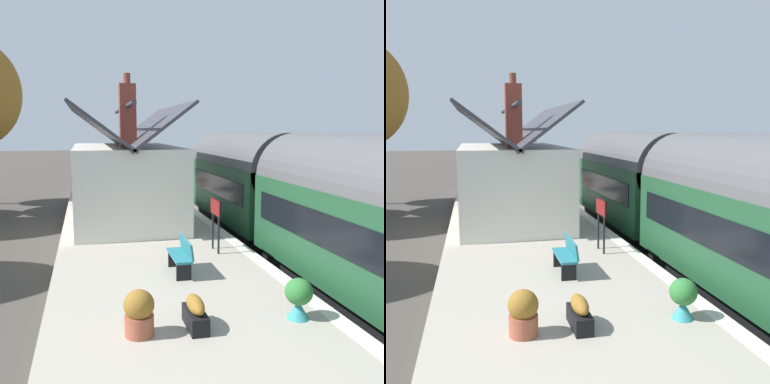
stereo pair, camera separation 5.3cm
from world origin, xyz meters
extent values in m
plane|color=#423D38|center=(0.00, 0.00, 0.00)|extent=(160.00, 160.00, 0.00)
cube|color=#A39B8C|center=(0.00, 3.81, 0.44)|extent=(32.00, 5.62, 0.87)
cube|color=beige|center=(0.00, 1.18, 0.88)|extent=(32.00, 0.36, 0.02)
cube|color=gray|center=(0.00, -1.62, 0.07)|extent=(52.00, 0.08, 0.14)
cube|color=gray|center=(0.00, -0.18, 0.07)|extent=(52.00, 0.08, 0.14)
cube|color=black|center=(-1.19, -0.90, 0.35)|extent=(7.44, 2.29, 0.70)
cube|color=#1E4C2D|center=(-1.19, -0.90, 1.85)|extent=(8.09, 2.70, 2.30)
cylinder|color=#515154|center=(-1.19, -0.90, 3.00)|extent=(8.09, 2.65, 2.65)
cube|color=black|center=(-1.19, 0.47, 2.14)|extent=(6.88, 0.03, 0.80)
cylinder|color=black|center=(1.23, -0.90, 0.35)|extent=(0.70, 2.16, 0.70)
cylinder|color=black|center=(-3.62, -0.90, 0.35)|extent=(0.70, 2.16, 0.70)
cube|color=black|center=(2.87, -0.90, 2.25)|extent=(0.04, 2.16, 0.90)
cylinder|color=#F2EDCC|center=(2.89, -0.90, 1.27)|extent=(0.06, 0.24, 0.24)
cube|color=red|center=(2.93, -0.90, 0.82)|extent=(0.16, 2.56, 0.24)
cube|color=black|center=(-9.70, -0.90, 0.35)|extent=(7.28, 2.29, 0.70)
cube|color=#1E4C2D|center=(-9.70, -0.90, 1.85)|extent=(7.91, 2.70, 2.30)
cylinder|color=#515154|center=(-9.70, -0.90, 3.00)|extent=(7.91, 2.65, 2.65)
cube|color=black|center=(-9.70, 0.47, 2.14)|extent=(6.73, 0.03, 0.80)
cylinder|color=black|center=(-7.32, -0.90, 0.35)|extent=(0.70, 2.16, 0.70)
cube|color=silver|center=(-1.55, 4.25, 2.33)|extent=(7.28, 3.81, 2.92)
cube|color=#38383F|center=(-1.55, 3.30, 4.52)|extent=(7.78, 2.16, 1.67)
cube|color=#38383F|center=(-1.55, 5.20, 4.52)|extent=(7.78, 2.16, 1.67)
cylinder|color=#38383F|center=(-1.55, 4.25, 5.24)|extent=(7.78, 0.16, 0.16)
cube|color=brown|center=(-3.23, 4.25, 4.89)|extent=(0.56, 0.56, 2.20)
cylinder|color=brown|center=(-3.23, 4.25, 6.17)|extent=(0.24, 0.24, 0.36)
cube|color=teal|center=(-1.95, 2.33, 1.92)|extent=(0.90, 0.06, 2.10)
cube|color=teal|center=(-3.35, 2.33, 2.57)|extent=(0.80, 0.05, 1.10)
cube|color=teal|center=(-0.55, 2.33, 2.57)|extent=(0.80, 0.05, 1.10)
cube|color=#26727F|center=(-8.57, 3.54, 1.32)|extent=(1.40, 0.41, 0.06)
cube|color=#26727F|center=(-8.58, 3.36, 1.55)|extent=(1.40, 0.12, 0.40)
cube|color=black|center=(-9.13, 3.54, 1.09)|extent=(0.06, 0.36, 0.44)
cube|color=black|center=(-8.01, 3.53, 1.09)|extent=(0.06, 0.36, 0.44)
cube|color=#26727F|center=(10.98, 3.18, 1.32)|extent=(1.40, 0.41, 0.06)
cube|color=#26727F|center=(10.98, 3.00, 1.55)|extent=(1.40, 0.12, 0.40)
cube|color=black|center=(10.42, 3.19, 1.09)|extent=(0.06, 0.36, 0.44)
cube|color=black|center=(11.54, 3.18, 1.09)|extent=(0.06, 0.36, 0.44)
cylinder|color=#9E5138|center=(7.68, 2.33, 1.02)|extent=(0.46, 0.46, 0.28)
ellipsoid|color=olive|center=(7.68, 2.33, 1.39)|extent=(0.65, 0.65, 0.57)
cone|color=#D02A74|center=(7.68, 2.33, 1.62)|extent=(0.11, 0.11, 0.26)
cylinder|color=teal|center=(9.55, 5.63, 1.08)|extent=(0.34, 0.34, 0.41)
ellipsoid|color=#2D7233|center=(9.55, 5.63, 1.41)|extent=(0.36, 0.36, 0.38)
cone|color=teal|center=(-11.74, 1.89, 1.05)|extent=(0.42, 0.42, 0.35)
cylinder|color=teal|center=(-11.74, 1.89, 0.90)|extent=(0.23, 0.23, 0.06)
ellipsoid|color=#2D7233|center=(-11.74, 1.89, 1.40)|extent=(0.53, 0.53, 0.51)
cone|color=#DD2C47|center=(-11.74, 1.89, 1.59)|extent=(0.11, 0.11, 0.21)
cone|color=gray|center=(3.84, 4.57, 1.05)|extent=(0.50, 0.50, 0.35)
cylinder|color=gray|center=(3.84, 4.57, 0.90)|extent=(0.28, 0.28, 0.06)
ellipsoid|color=olive|center=(3.84, 4.57, 1.45)|extent=(0.64, 0.64, 0.56)
cylinder|color=#9E5138|center=(-11.75, 4.91, 1.06)|extent=(0.51, 0.51, 0.37)
ellipsoid|color=olive|center=(-11.75, 4.91, 1.43)|extent=(0.53, 0.53, 0.54)
cone|color=#E92C6A|center=(-11.75, 4.91, 1.61)|extent=(0.13, 0.13, 0.21)
cube|color=teal|center=(5.56, 5.31, 1.06)|extent=(0.75, 0.32, 0.38)
ellipsoid|color=#4C8C2D|center=(5.56, 5.31, 1.36)|extent=(0.67, 0.29, 0.29)
cube|color=black|center=(-11.67, 3.88, 1.03)|extent=(0.88, 0.32, 0.32)
ellipsoid|color=olive|center=(-11.67, 3.88, 1.31)|extent=(0.79, 0.29, 0.29)
cylinder|color=black|center=(9.15, 1.97, 2.35)|extent=(0.10, 0.10, 2.95)
cylinder|color=black|center=(9.15, 1.97, 3.67)|extent=(0.05, 0.50, 0.05)
cube|color=beige|center=(9.15, 1.97, 3.96)|extent=(0.24, 0.24, 0.32)
cone|color=black|center=(9.15, 1.97, 4.18)|extent=(0.32, 0.32, 0.14)
cylinder|color=black|center=(-7.12, 2.08, 1.42)|extent=(0.06, 0.06, 1.10)
cylinder|color=black|center=(-6.52, 2.08, 1.42)|extent=(0.06, 0.06, 1.10)
cube|color=maroon|center=(-6.82, 2.08, 2.19)|extent=(0.90, 0.06, 0.44)
cube|color=black|center=(-6.82, 2.08, 2.19)|extent=(0.96, 0.03, 0.50)
camera|label=1|loc=(-19.14, 5.72, 4.43)|focal=41.88mm
camera|label=2|loc=(-19.15, 5.67, 4.43)|focal=41.88mm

